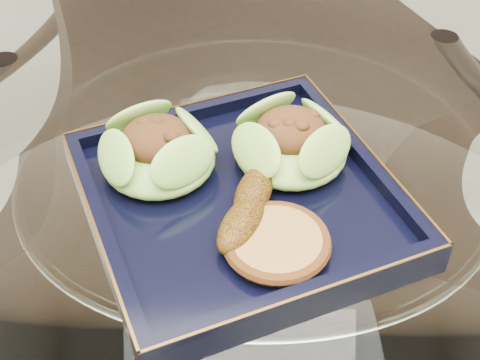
{
  "coord_description": "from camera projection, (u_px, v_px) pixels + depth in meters",
  "views": [
    {
      "loc": [
        -0.06,
        -0.45,
        1.21
      ],
      "look_at": [
        -0.01,
        -0.01,
        0.8
      ],
      "focal_mm": 50.0,
      "sensor_mm": 36.0,
      "label": 1
    }
  ],
  "objects": [
    {
      "name": "dining_table",
      "position": [
        252.0,
        304.0,
        0.75
      ],
      "size": [
        1.13,
        1.13,
        0.77
      ],
      "color": "white",
      "rests_on": "ground"
    },
    {
      "name": "dining_chair",
      "position": [
        235.0,
        80.0,
        1.16
      ],
      "size": [
        0.53,
        0.53,
        0.98
      ],
      "rotation": [
        0.0,
        0.0,
        0.31
      ],
      "color": "black",
      "rests_on": "ground"
    },
    {
      "name": "navy_plate",
      "position": [
        240.0,
        204.0,
        0.62
      ],
      "size": [
        0.34,
        0.34,
        0.02
      ],
      "primitive_type": "cube",
      "rotation": [
        0.0,
        0.0,
        0.3
      ],
      "color": "black",
      "rests_on": "dining_table"
    },
    {
      "name": "lettuce_wrap_left",
      "position": [
        158.0,
        154.0,
        0.63
      ],
      "size": [
        0.11,
        0.11,
        0.04
      ],
      "primitive_type": "ellipsoid",
      "rotation": [
        0.0,
        0.0,
        0.07
      ],
      "color": "#5B9B2D",
      "rests_on": "navy_plate"
    },
    {
      "name": "lettuce_wrap_right",
      "position": [
        291.0,
        145.0,
        0.64
      ],
      "size": [
        0.12,
        0.12,
        0.04
      ],
      "primitive_type": "ellipsoid",
      "rotation": [
        0.0,
        0.0,
        0.15
      ],
      "color": "#73A931",
      "rests_on": "navy_plate"
    },
    {
      "name": "roasted_plantain",
      "position": [
        254.0,
        192.0,
        0.6
      ],
      "size": [
        0.08,
        0.15,
        0.03
      ],
      "primitive_type": "ellipsoid",
      "rotation": [
        0.0,
        0.0,
        1.19
      ],
      "color": "#633D0A",
      "rests_on": "navy_plate"
    },
    {
      "name": "crumb_patty",
      "position": [
        276.0,
        244.0,
        0.56
      ],
      "size": [
        0.1,
        0.1,
        0.02
      ],
      "primitive_type": "cylinder",
      "rotation": [
        0.0,
        0.0,
        -0.25
      ],
      "color": "#A97838",
      "rests_on": "navy_plate"
    }
  ]
}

